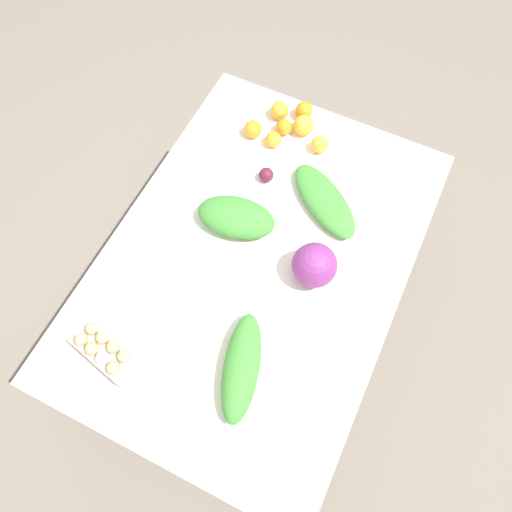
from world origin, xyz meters
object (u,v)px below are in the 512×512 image
(orange_2, at_px, (273,139))
(orange_4, at_px, (280,110))
(greens_bunch_beet_tops, at_px, (325,200))
(egg_carton, at_px, (105,350))
(orange_0, at_px, (304,125))
(orange_5, at_px, (320,144))
(orange_6, at_px, (304,110))
(cabbage_purple, at_px, (314,265))
(greens_bunch_scallion, at_px, (236,217))
(orange_3, at_px, (253,129))
(orange_1, at_px, (284,127))
(greens_bunch_dandelion, at_px, (242,367))
(beet_root, at_px, (266,175))

(orange_2, distance_m, orange_4, 0.15)
(greens_bunch_beet_tops, bearing_deg, egg_carton, 153.45)
(greens_bunch_beet_tops, bearing_deg, orange_0, 36.44)
(orange_5, relative_size, orange_6, 0.96)
(cabbage_purple, xyz_separation_m, greens_bunch_beet_tops, (0.28, 0.07, -0.05))
(greens_bunch_scallion, xyz_separation_m, orange_5, (0.44, -0.14, -0.01))
(orange_5, xyz_separation_m, orange_6, (0.13, 0.12, 0.00))
(orange_3, relative_size, orange_4, 0.97)
(orange_3, bearing_deg, orange_6, -39.53)
(cabbage_purple, bearing_deg, orange_1, 33.66)
(orange_1, bearing_deg, orange_0, -63.39)
(greens_bunch_dandelion, height_order, beet_root, greens_bunch_dandelion)
(orange_3, relative_size, orange_5, 1.05)
(greens_bunch_scallion, xyz_separation_m, orange_3, (0.40, 0.13, -0.01))
(orange_2, bearing_deg, orange_6, -15.54)
(greens_bunch_scallion, distance_m, orange_6, 0.57)
(beet_root, relative_size, orange_3, 0.80)
(orange_0, relative_size, orange_6, 1.15)
(egg_carton, height_order, orange_4, egg_carton)
(greens_bunch_beet_tops, bearing_deg, greens_bunch_dandelion, -179.85)
(cabbage_purple, height_order, orange_4, cabbage_purple)
(cabbage_purple, relative_size, beet_root, 2.74)
(orange_0, bearing_deg, orange_5, -120.09)
(greens_bunch_beet_tops, bearing_deg, orange_1, 48.48)
(beet_root, bearing_deg, orange_5, -30.68)
(orange_6, bearing_deg, egg_carton, 171.50)
(orange_1, relative_size, orange_3, 0.91)
(cabbage_purple, bearing_deg, orange_2, 38.67)
(greens_bunch_beet_tops, distance_m, beet_root, 0.25)
(orange_3, height_order, orange_4, orange_4)
(beet_root, relative_size, orange_4, 0.77)
(orange_0, xyz_separation_m, orange_5, (-0.05, -0.09, -0.01))
(orange_2, xyz_separation_m, orange_5, (0.06, -0.18, 0.00))
(orange_0, bearing_deg, greens_bunch_scallion, 174.27)
(greens_bunch_beet_tops, relative_size, orange_3, 4.98)
(orange_2, bearing_deg, greens_bunch_dandelion, -161.32)
(orange_5, bearing_deg, beet_root, 149.32)
(orange_4, bearing_deg, greens_bunch_beet_tops, -133.72)
(greens_bunch_dandelion, xyz_separation_m, beet_root, (0.70, 0.25, -0.02))
(cabbage_purple, relative_size, orange_5, 2.29)
(orange_3, bearing_deg, orange_0, -60.18)
(cabbage_purple, xyz_separation_m, beet_root, (0.29, 0.32, -0.05))
(orange_1, height_order, orange_2, same)
(beet_root, bearing_deg, orange_0, -7.61)
(cabbage_purple, distance_m, orange_3, 0.65)
(greens_bunch_dandelion, xyz_separation_m, orange_2, (0.87, 0.29, -0.01))
(orange_3, height_order, orange_5, orange_3)
(greens_bunch_dandelion, bearing_deg, beet_root, 19.33)
(cabbage_purple, distance_m, orange_0, 0.63)
(egg_carton, xyz_separation_m, greens_bunch_dandelion, (0.14, -0.42, 0.00))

